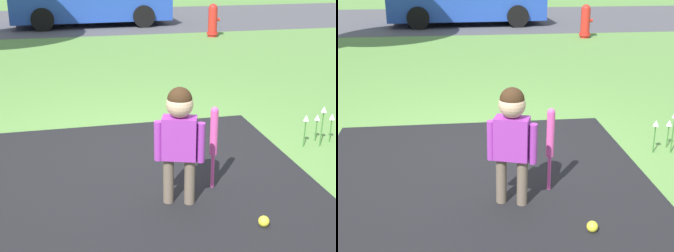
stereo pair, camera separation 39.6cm
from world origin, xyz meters
TOP-DOWN VIEW (x-y plane):
  - ground_plane at (0.00, 0.00)m, footprint 60.00×60.00m
  - street_strip at (0.00, 10.31)m, footprint 40.00×6.00m
  - child at (0.14, -0.93)m, footprint 0.38×0.22m
  - baseball_bat at (0.48, -0.73)m, footprint 0.07×0.07m
  - sports_ball at (0.66, -1.40)m, footprint 0.08×0.08m
  - fire_hydrant at (2.84, 6.64)m, footprint 0.30×0.27m
  - parked_car at (0.09, 9.34)m, footprint 4.32×2.09m
  - flower_bed at (1.86, -0.05)m, footprint 0.39×0.20m

SIDE VIEW (x-z plane):
  - ground_plane at x=0.00m, z-range 0.00..0.00m
  - street_strip at x=0.00m, z-range 0.00..0.01m
  - sports_ball at x=0.66m, z-range 0.00..0.08m
  - flower_bed at x=1.86m, z-range 0.07..0.51m
  - fire_hydrant at x=2.84m, z-range -0.01..0.77m
  - baseball_bat at x=0.48m, z-range 0.11..0.84m
  - parked_car at x=0.09m, z-range -0.04..1.27m
  - child at x=0.14m, z-range 0.14..1.11m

